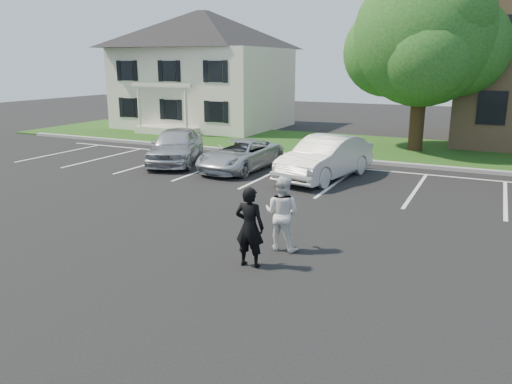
% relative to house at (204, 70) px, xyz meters
% --- Properties ---
extents(ground_plane, '(90.00, 90.00, 0.00)m').
position_rel_house_xyz_m(ground_plane, '(13.00, -19.97, -3.83)').
color(ground_plane, black).
rests_on(ground_plane, ground).
extents(curb, '(40.00, 0.30, 0.15)m').
position_rel_house_xyz_m(curb, '(13.00, -7.97, -3.75)').
color(curb, gray).
rests_on(curb, ground).
extents(grass_strip, '(44.00, 8.00, 0.08)m').
position_rel_house_xyz_m(grass_strip, '(13.00, -3.97, -3.79)').
color(grass_strip, '#264518').
rests_on(grass_strip, ground).
extents(stall_lines, '(34.00, 5.36, 0.01)m').
position_rel_house_xyz_m(stall_lines, '(14.40, -11.02, -3.82)').
color(stall_lines, silver).
rests_on(stall_lines, ground).
extents(house, '(10.30, 9.22, 7.60)m').
position_rel_house_xyz_m(house, '(0.00, 0.00, 0.00)').
color(house, beige).
rests_on(house, ground).
extents(tree, '(7.80, 7.20, 8.80)m').
position_rel_house_xyz_m(tree, '(14.63, -3.81, 1.52)').
color(tree, black).
rests_on(tree, ground).
extents(man_black_suit, '(0.67, 0.46, 1.77)m').
position_rel_house_xyz_m(man_black_suit, '(13.56, -20.45, -2.95)').
color(man_black_suit, black).
rests_on(man_black_suit, ground).
extents(man_white_shirt, '(0.88, 0.69, 1.77)m').
position_rel_house_xyz_m(man_white_shirt, '(13.79, -19.22, -2.94)').
color(man_white_shirt, white).
rests_on(man_white_shirt, ground).
extents(car_silver_west, '(3.42, 4.97, 1.57)m').
position_rel_house_xyz_m(car_silver_west, '(5.60, -11.63, -3.04)').
color(car_silver_west, '#BCBCC2').
rests_on(car_silver_west, ground).
extents(car_silver_minivan, '(2.32, 4.56, 1.23)m').
position_rel_house_xyz_m(car_silver_minivan, '(8.75, -11.62, -3.21)').
color(car_silver_minivan, '#B9BCC2').
rests_on(car_silver_minivan, ground).
extents(car_white_sedan, '(2.63, 5.07, 1.59)m').
position_rel_house_xyz_m(car_white_sedan, '(12.38, -11.62, -3.03)').
color(car_white_sedan, silver).
rests_on(car_white_sedan, ground).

